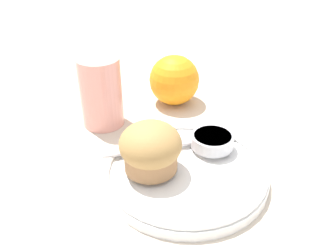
# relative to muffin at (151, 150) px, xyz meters

# --- Properties ---
(ground_plane) EXTENTS (3.00, 3.00, 0.00)m
(ground_plane) POSITION_rel_muffin_xyz_m (0.06, 0.00, -0.05)
(ground_plane) COLOR beige
(plate) EXTENTS (0.21, 0.21, 0.02)m
(plate) POSITION_rel_muffin_xyz_m (0.04, -0.01, -0.04)
(plate) COLOR white
(plate) RESTS_ON ground_plane
(muffin) EXTENTS (0.08, 0.08, 0.06)m
(muffin) POSITION_rel_muffin_xyz_m (0.00, 0.00, 0.00)
(muffin) COLOR #9E7047
(muffin) RESTS_ON plate
(cream_ramekin) EXTENTS (0.06, 0.06, 0.02)m
(cream_ramekin) POSITION_rel_muffin_xyz_m (0.09, 0.03, -0.02)
(cream_ramekin) COLOR silver
(cream_ramekin) RESTS_ON plate
(berry_pair) EXTENTS (0.03, 0.01, 0.01)m
(berry_pair) POSITION_rel_muffin_xyz_m (0.02, 0.04, -0.02)
(berry_pair) COLOR #B7192D
(berry_pair) RESTS_ON plate
(butter_knife) EXTENTS (0.19, 0.02, 0.00)m
(butter_knife) POSITION_rel_muffin_xyz_m (0.04, 0.05, -0.03)
(butter_knife) COLOR silver
(butter_knife) RESTS_ON plate
(orange_fruit) EXTENTS (0.09, 0.09, 0.09)m
(orange_fruit) POSITION_rel_muffin_xyz_m (0.09, 0.20, -0.01)
(orange_fruit) COLOR orange
(orange_fruit) RESTS_ON ground_plane
(juice_glass) EXTENTS (0.07, 0.07, 0.11)m
(juice_glass) POSITION_rel_muffin_xyz_m (-0.04, 0.16, 0.01)
(juice_glass) COLOR #E5998C
(juice_glass) RESTS_ON ground_plane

